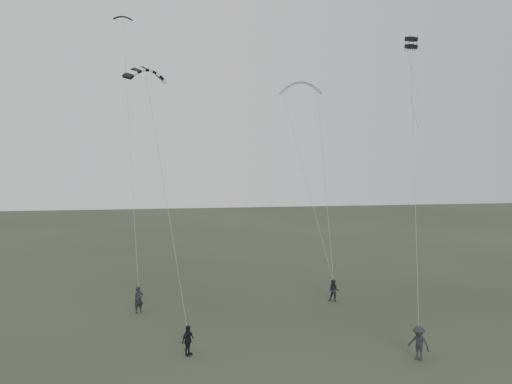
{
  "coord_description": "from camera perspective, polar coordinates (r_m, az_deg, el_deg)",
  "views": [
    {
      "loc": [
        -3.6,
        -25.45,
        9.64
      ],
      "look_at": [
        1.34,
        5.15,
        7.49
      ],
      "focal_mm": 35.0,
      "sensor_mm": 36.0,
      "label": 1
    }
  ],
  "objects": [
    {
      "name": "flyer_far",
      "position": [
        25.97,
        18.1,
        -16.09
      ],
      "size": [
        1.14,
        1.21,
        1.64
      ],
      "primitive_type": "imported",
      "rotation": [
        0.0,
        0.0,
        -0.9
      ],
      "color": "#242428",
      "rests_on": "ground"
    },
    {
      "name": "kite_dark_small",
      "position": [
        38.09,
        -14.97,
        18.79
      ],
      "size": [
        1.36,
        0.69,
        0.55
      ],
      "primitive_type": null,
      "rotation": [
        0.28,
        0.0,
        0.15
      ],
      "color": "black",
      "rests_on": "flyer_left"
    },
    {
      "name": "flyer_left",
      "position": [
        32.52,
        -13.26,
        -11.88
      ],
      "size": [
        0.71,
        0.64,
        1.64
      ],
      "primitive_type": "imported",
      "rotation": [
        0.0,
        0.0,
        0.52
      ],
      "color": "black",
      "rests_on": "ground"
    },
    {
      "name": "flyer_center",
      "position": [
        25.56,
        -7.8,
        -16.45
      ],
      "size": [
        0.82,
        0.91,
        1.48
      ],
      "primitive_type": "imported",
      "rotation": [
        0.0,
        0.0,
        0.9
      ],
      "color": "black",
      "rests_on": "ground"
    },
    {
      "name": "kite_box",
      "position": [
        32.62,
        17.32,
        15.96
      ],
      "size": [
        0.77,
        0.82,
        0.75
      ],
      "primitive_type": null,
      "rotation": [
        0.15,
        0.0,
        0.42
      ],
      "color": "black",
      "rests_on": "flyer_far"
    },
    {
      "name": "kite_striped",
      "position": [
        29.51,
        -12.45,
        13.55
      ],
      "size": [
        2.68,
        2.32,
        1.22
      ],
      "primitive_type": null,
      "rotation": [
        0.37,
        0.0,
        0.63
      ],
      "color": "black",
      "rests_on": "flyer_center"
    },
    {
      "name": "kite_pale_large",
      "position": [
        43.91,
        5.11,
        12.29
      ],
      "size": [
        3.8,
        1.99,
        1.63
      ],
      "primitive_type": null,
      "rotation": [
        0.15,
        0.0,
        -0.27
      ],
      "color": "#9B9EA0",
      "rests_on": "flyer_right"
    },
    {
      "name": "flyer_right",
      "position": [
        34.44,
        8.87,
        -11.07
      ],
      "size": [
        0.9,
        0.84,
        1.47
      ],
      "primitive_type": "imported",
      "rotation": [
        0.0,
        0.0,
        -0.53
      ],
      "color": "#222227",
      "rests_on": "ground"
    },
    {
      "name": "ground",
      "position": [
        27.45,
        -1.09,
        -16.6
      ],
      "size": [
        140.0,
        140.0,
        0.0
      ],
      "primitive_type": "plane",
      "color": "#2C3623",
      "rests_on": "ground"
    }
  ]
}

